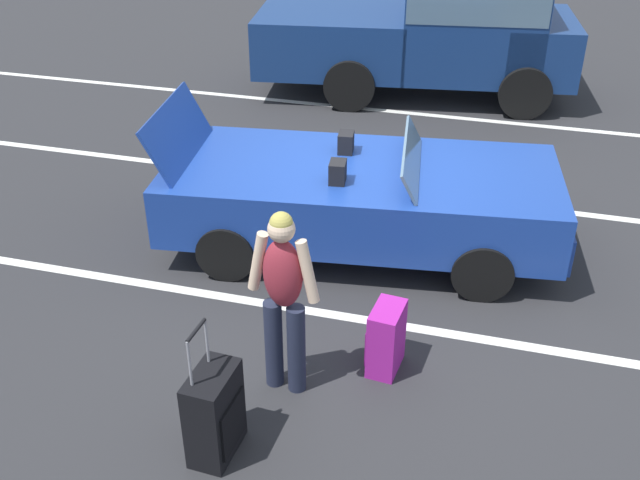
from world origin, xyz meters
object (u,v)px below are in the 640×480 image
(suitcase_medium_bright, at_px, (386,339))
(traveler_person, at_px, (283,294))
(parked_pickup_truck_near, at_px, (441,27))
(convertible_car, at_px, (379,198))
(suitcase_large_black, at_px, (215,414))

(suitcase_medium_bright, distance_m, traveler_person, 1.07)
(suitcase_medium_bright, distance_m, parked_pickup_truck_near, 7.08)
(traveler_person, relative_size, parked_pickup_truck_near, 0.32)
(convertible_car, distance_m, parked_pickup_truck_near, 5.08)
(suitcase_large_black, height_order, suitcase_medium_bright, suitcase_large_black)
(convertible_car, relative_size, suitcase_large_black, 3.85)
(convertible_car, xyz_separation_m, suitcase_large_black, (-0.56, -3.23, -0.22))
(traveler_person, height_order, parked_pickup_truck_near, parked_pickup_truck_near)
(suitcase_large_black, height_order, traveler_person, traveler_person)
(suitcase_large_black, xyz_separation_m, traveler_person, (0.28, 0.83, 0.56))
(suitcase_large_black, bearing_deg, parked_pickup_truck_near, 89.69)
(suitcase_medium_bright, xyz_separation_m, parked_pickup_truck_near, (-0.51, 7.02, 0.80))
(suitcase_large_black, relative_size, suitcase_medium_bright, 1.83)
(convertible_car, distance_m, traveler_person, 2.44)
(convertible_car, bearing_deg, suitcase_large_black, -107.14)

